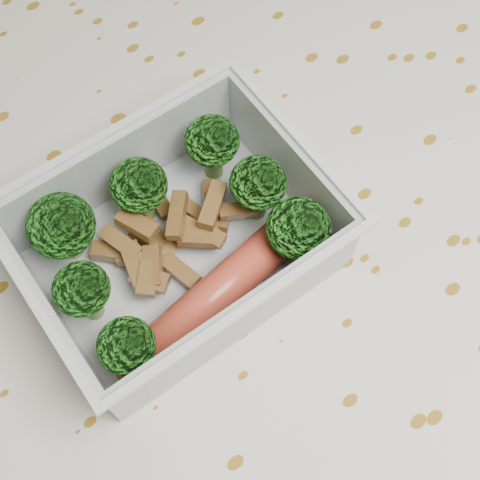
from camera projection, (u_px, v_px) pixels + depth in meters
ground_plane at (244, 445)px, 1.07m from camera, size 4.00×4.00×0.00m
dining_table at (250, 312)px, 0.46m from camera, size 1.40×0.90×0.75m
tablecloth at (251, 286)px, 0.42m from camera, size 1.46×0.96×0.19m
lunch_container at (179, 245)px, 0.36m from camera, size 0.17×0.13×0.06m
broccoli_florets at (170, 223)px, 0.35m from camera, size 0.14×0.11×0.05m
meat_pile at (169, 238)px, 0.37m from camera, size 0.09×0.07×0.03m
sausage at (220, 291)px, 0.36m from camera, size 0.14×0.04×0.02m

